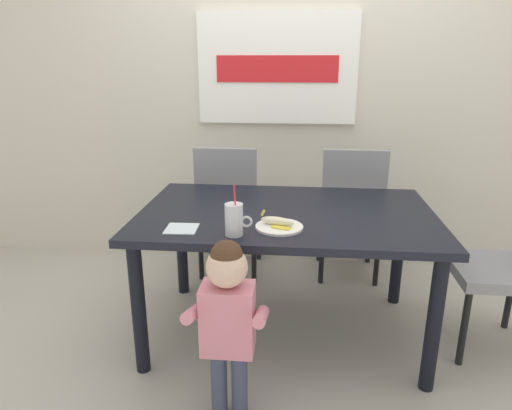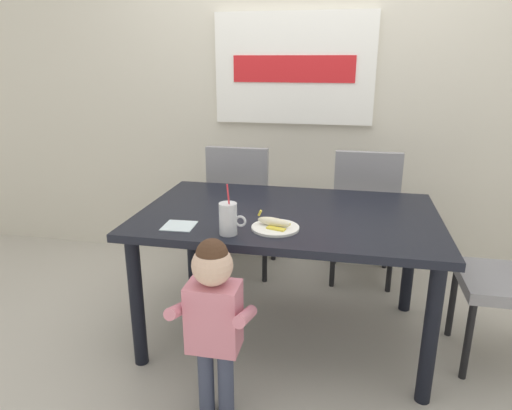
{
  "view_description": "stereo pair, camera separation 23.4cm",
  "coord_description": "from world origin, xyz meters",
  "px_view_note": "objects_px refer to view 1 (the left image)",
  "views": [
    {
      "loc": [
        0.06,
        -2.32,
        1.52
      ],
      "look_at": [
        -0.15,
        -0.1,
        0.8
      ],
      "focal_mm": 32.09,
      "sensor_mm": 36.0,
      "label": 1
    },
    {
      "loc": [
        0.3,
        -2.29,
        1.52
      ],
      "look_at": [
        -0.15,
        -0.1,
        0.8
      ],
      "focal_mm": 32.09,
      "sensor_mm": 36.0,
      "label": 2
    }
  ],
  "objects_px": {
    "dining_chair_left": "(229,204)",
    "snack_plate": "(279,227)",
    "dining_chair_right": "(351,206)",
    "paper_napkin": "(182,229)",
    "peeled_banana": "(278,222)",
    "dining_table": "(286,226)",
    "toddler_standing": "(228,311)",
    "milk_cup": "(234,221)"
  },
  "relations": [
    {
      "from": "milk_cup",
      "to": "dining_table",
      "type": "bearing_deg",
      "value": 58.74
    },
    {
      "from": "paper_napkin",
      "to": "dining_chair_left",
      "type": "bearing_deg",
      "value": 86.6
    },
    {
      "from": "snack_plate",
      "to": "dining_chair_right",
      "type": "bearing_deg",
      "value": 65.94
    },
    {
      "from": "snack_plate",
      "to": "dining_chair_left",
      "type": "bearing_deg",
      "value": 112.23
    },
    {
      "from": "dining_chair_left",
      "to": "paper_napkin",
      "type": "relative_size",
      "value": 6.4
    },
    {
      "from": "dining_chair_left",
      "to": "milk_cup",
      "type": "distance_m",
      "value": 1.14
    },
    {
      "from": "dining_table",
      "to": "toddler_standing",
      "type": "xyz_separation_m",
      "value": [
        -0.21,
        -0.68,
        -0.13
      ]
    },
    {
      "from": "toddler_standing",
      "to": "paper_napkin",
      "type": "distance_m",
      "value": 0.5
    },
    {
      "from": "snack_plate",
      "to": "peeled_banana",
      "type": "bearing_deg",
      "value": 141.07
    },
    {
      "from": "dining_table",
      "to": "dining_chair_left",
      "type": "bearing_deg",
      "value": 120.78
    },
    {
      "from": "dining_chair_left",
      "to": "snack_plate",
      "type": "bearing_deg",
      "value": 112.23
    },
    {
      "from": "milk_cup",
      "to": "snack_plate",
      "type": "height_order",
      "value": "milk_cup"
    },
    {
      "from": "dining_chair_right",
      "to": "snack_plate",
      "type": "distance_m",
      "value": 1.12
    },
    {
      "from": "paper_napkin",
      "to": "snack_plate",
      "type": "bearing_deg",
      "value": 7.03
    },
    {
      "from": "dining_chair_right",
      "to": "paper_napkin",
      "type": "xyz_separation_m",
      "value": [
        -0.91,
        -1.07,
        0.2
      ]
    },
    {
      "from": "dining_chair_left",
      "to": "milk_cup",
      "type": "height_order",
      "value": "milk_cup"
    },
    {
      "from": "toddler_standing",
      "to": "peeled_banana",
      "type": "bearing_deg",
      "value": 66.84
    },
    {
      "from": "dining_chair_left",
      "to": "peeled_banana",
      "type": "bearing_deg",
      "value": 111.98
    },
    {
      "from": "toddler_standing",
      "to": "dining_chair_left",
      "type": "bearing_deg",
      "value": 98.67
    },
    {
      "from": "peeled_banana",
      "to": "snack_plate",
      "type": "bearing_deg",
      "value": -38.93
    },
    {
      "from": "snack_plate",
      "to": "peeled_banana",
      "type": "distance_m",
      "value": 0.03
    },
    {
      "from": "peeled_banana",
      "to": "dining_table",
      "type": "bearing_deg",
      "value": 82.66
    },
    {
      "from": "toddler_standing",
      "to": "milk_cup",
      "type": "height_order",
      "value": "milk_cup"
    },
    {
      "from": "dining_chair_right",
      "to": "snack_plate",
      "type": "xyz_separation_m",
      "value": [
        -0.45,
        -1.01,
        0.21
      ]
    },
    {
      "from": "milk_cup",
      "to": "peeled_banana",
      "type": "distance_m",
      "value": 0.23
    },
    {
      "from": "dining_table",
      "to": "peeled_banana",
      "type": "distance_m",
      "value": 0.29
    },
    {
      "from": "peeled_banana",
      "to": "paper_napkin",
      "type": "relative_size",
      "value": 1.17
    },
    {
      "from": "dining_table",
      "to": "paper_napkin",
      "type": "xyz_separation_m",
      "value": [
        -0.49,
        -0.32,
        0.09
      ]
    },
    {
      "from": "snack_plate",
      "to": "peeled_banana",
      "type": "height_order",
      "value": "peeled_banana"
    },
    {
      "from": "milk_cup",
      "to": "peeled_banana",
      "type": "relative_size",
      "value": 1.42
    },
    {
      "from": "dining_table",
      "to": "toddler_standing",
      "type": "relative_size",
      "value": 1.86
    },
    {
      "from": "dining_chair_left",
      "to": "dining_chair_right",
      "type": "bearing_deg",
      "value": -178.39
    },
    {
      "from": "dining_table",
      "to": "toddler_standing",
      "type": "distance_m",
      "value": 0.73
    },
    {
      "from": "snack_plate",
      "to": "dining_table",
      "type": "bearing_deg",
      "value": 84.38
    },
    {
      "from": "dining_table",
      "to": "dining_chair_right",
      "type": "height_order",
      "value": "dining_chair_right"
    },
    {
      "from": "snack_plate",
      "to": "paper_napkin",
      "type": "bearing_deg",
      "value": -172.97
    },
    {
      "from": "dining_chair_left",
      "to": "snack_plate",
      "type": "height_order",
      "value": "dining_chair_left"
    },
    {
      "from": "peeled_banana",
      "to": "paper_napkin",
      "type": "bearing_deg",
      "value": -172.13
    },
    {
      "from": "dining_chair_left",
      "to": "peeled_banana",
      "type": "relative_size",
      "value": 5.47
    },
    {
      "from": "toddler_standing",
      "to": "snack_plate",
      "type": "relative_size",
      "value": 3.64
    },
    {
      "from": "paper_napkin",
      "to": "toddler_standing",
      "type": "bearing_deg",
      "value": -52.58
    },
    {
      "from": "dining_table",
      "to": "peeled_banana",
      "type": "bearing_deg",
      "value": -97.34
    }
  ]
}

